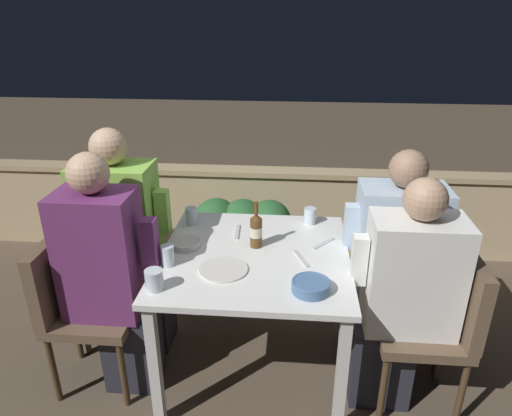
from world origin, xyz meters
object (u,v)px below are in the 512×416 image
object	(u,v)px
chair_left_far	(97,266)
person_green_blouse	(126,244)
chair_left_near	(77,298)
chair_right_near	(441,316)
potted_plant	(104,224)
person_blue_shirt	(389,262)
person_white_polo	(402,298)
person_purple_stripe	(110,276)
chair_right_far	(423,281)
beer_bottle	(256,230)

from	to	relation	value
chair_left_far	person_green_blouse	size ratio (longest dim) A/B	0.63
chair_left_near	chair_right_near	world-z (taller)	same
person_green_blouse	potted_plant	xyz separation A→B (m)	(-0.43, 0.68, -0.22)
chair_left_near	person_blue_shirt	size ratio (longest dim) A/B	0.67
person_white_polo	potted_plant	xyz separation A→B (m)	(-1.86, 0.98, -0.16)
potted_plant	person_blue_shirt	bearing A→B (deg)	-20.07
person_purple_stripe	chair_right_far	xyz separation A→B (m)	(1.59, 0.31, -0.14)
chair_left_near	beer_bottle	bearing A→B (deg)	15.28
chair_left_near	person_blue_shirt	distance (m)	1.62
person_purple_stripe	person_blue_shirt	bearing A→B (deg)	12.46
chair_left_near	potted_plant	bearing A→B (deg)	105.07
person_purple_stripe	person_white_polo	distance (m)	1.41
person_purple_stripe	person_green_blouse	distance (m)	0.31
chair_left_far	person_white_polo	size ratio (longest dim) A/B	0.69
chair_left_near	beer_bottle	world-z (taller)	beer_bottle
chair_right_far	person_blue_shirt	xyz separation A→B (m)	(-0.19, 0.00, 0.11)
person_green_blouse	potted_plant	size ratio (longest dim) A/B	1.84
chair_right_near	potted_plant	distance (m)	2.28
beer_bottle	chair_right_near	bearing A→B (deg)	-14.78
beer_bottle	chair_left_far	bearing A→B (deg)	175.68
chair_right_far	potted_plant	bearing A→B (deg)	161.67
chair_right_far	person_blue_shirt	distance (m)	0.22
chair_left_near	chair_left_far	xyz separation A→B (m)	(-0.02, 0.31, 0.00)
chair_left_near	person_green_blouse	world-z (taller)	person_green_blouse
person_purple_stripe	potted_plant	distance (m)	1.11
beer_bottle	person_green_blouse	bearing A→B (deg)	174.56
person_white_polo	potted_plant	world-z (taller)	person_white_polo
person_purple_stripe	potted_plant	xyz separation A→B (m)	(-0.46, 0.99, -0.21)
beer_bottle	potted_plant	size ratio (longest dim) A/B	0.35
person_white_polo	potted_plant	distance (m)	2.11
chair_left_far	potted_plant	size ratio (longest dim) A/B	1.17
chair_right_near	beer_bottle	distance (m)	0.98
chair_left_near	chair_right_far	world-z (taller)	same
person_green_blouse	person_blue_shirt	size ratio (longest dim) A/B	1.06
person_white_polo	beer_bottle	xyz separation A→B (m)	(-0.71, 0.24, 0.21)
person_green_blouse	person_blue_shirt	distance (m)	1.43
potted_plant	chair_left_far	bearing A→B (deg)	-70.40
person_purple_stripe	person_green_blouse	world-z (taller)	person_green_blouse
chair_left_near	chair_left_far	distance (m)	0.31
chair_left_near	chair_right_near	distance (m)	1.79
person_white_polo	potted_plant	size ratio (longest dim) A/B	1.69
person_white_polo	person_blue_shirt	world-z (taller)	person_blue_shirt
chair_right_near	chair_right_far	size ratio (longest dim) A/B	1.00
chair_left_near	person_green_blouse	bearing A→B (deg)	62.25
chair_right_near	person_white_polo	distance (m)	0.21
chair_right_near	person_white_polo	size ratio (longest dim) A/B	0.69
beer_bottle	person_white_polo	bearing A→B (deg)	-18.52
chair_right_near	potted_plant	xyz separation A→B (m)	(-2.05, 0.98, -0.07)
person_purple_stripe	person_blue_shirt	xyz separation A→B (m)	(1.40, 0.31, -0.03)
person_purple_stripe	potted_plant	world-z (taller)	person_purple_stripe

